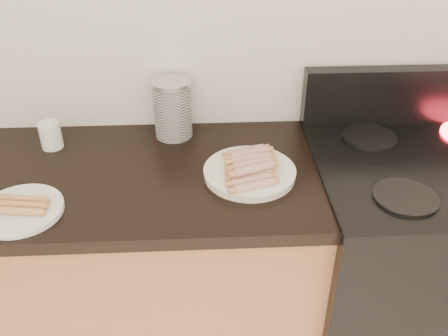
{
  "coord_description": "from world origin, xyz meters",
  "views": [
    {
      "loc": [
        0.05,
        0.42,
        1.75
      ],
      "look_at": [
        0.11,
        1.62,
        0.95
      ],
      "focal_mm": 40.0,
      "sensor_mm": 36.0,
      "label": 1
    }
  ],
  "objects_px": {
    "main_plate": "(250,174)",
    "mug": "(51,135)",
    "canister": "(173,108)",
    "side_plate": "(21,210)",
    "stove": "(410,270)"
  },
  "relations": [
    {
      "from": "side_plate",
      "to": "stove",
      "type": "bearing_deg",
      "value": 7.65
    },
    {
      "from": "mug",
      "to": "main_plate",
      "type": "bearing_deg",
      "value": -17.92
    },
    {
      "from": "main_plate",
      "to": "mug",
      "type": "bearing_deg",
      "value": 162.08
    },
    {
      "from": "stove",
      "to": "canister",
      "type": "distance_m",
      "value": 1.02
    },
    {
      "from": "main_plate",
      "to": "side_plate",
      "type": "bearing_deg",
      "value": -167.17
    },
    {
      "from": "mug",
      "to": "canister",
      "type": "bearing_deg",
      "value": 8.64
    },
    {
      "from": "canister",
      "to": "mug",
      "type": "xyz_separation_m",
      "value": [
        -0.4,
        -0.06,
        -0.06
      ]
    },
    {
      "from": "side_plate",
      "to": "mug",
      "type": "relative_size",
      "value": 2.6
    },
    {
      "from": "stove",
      "to": "main_plate",
      "type": "height_order",
      "value": "main_plate"
    },
    {
      "from": "main_plate",
      "to": "canister",
      "type": "relative_size",
      "value": 1.37
    },
    {
      "from": "canister",
      "to": "mug",
      "type": "relative_size",
      "value": 2.29
    },
    {
      "from": "side_plate",
      "to": "mug",
      "type": "height_order",
      "value": "mug"
    },
    {
      "from": "stove",
      "to": "mug",
      "type": "xyz_separation_m",
      "value": [
        -1.22,
        0.18,
        0.49
      ]
    },
    {
      "from": "stove",
      "to": "main_plate",
      "type": "xyz_separation_m",
      "value": [
        -0.59,
        -0.02,
        0.45
      ]
    },
    {
      "from": "mug",
      "to": "stove",
      "type": "bearing_deg",
      "value": -8.57
    }
  ]
}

